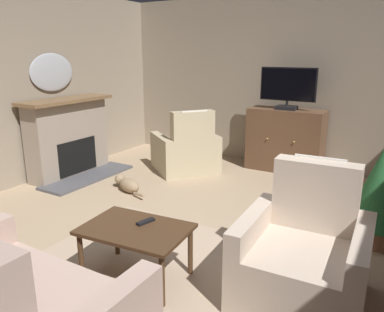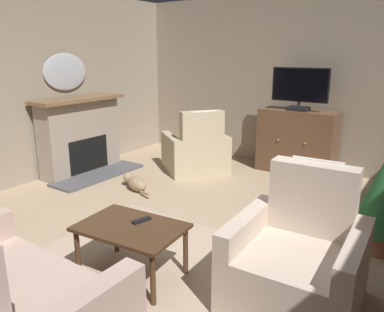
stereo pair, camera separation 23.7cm
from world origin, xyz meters
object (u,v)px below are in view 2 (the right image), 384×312
at_px(armchair_angled_to_table, 196,152).
at_px(coffee_table, 131,232).
at_px(tv_remote, 142,220).
at_px(cat, 135,183).
at_px(tv_cabinet, 297,143).
at_px(wall_mirror_oval, 65,72).
at_px(fireplace, 81,138).
at_px(armchair_facing_sofa, 297,262).
at_px(television, 300,88).

bearing_deg(armchair_angled_to_table, coffee_table, -66.53).
relative_size(tv_remote, cat, 0.25).
bearing_deg(armchair_angled_to_table, cat, -100.11).
bearing_deg(tv_cabinet, wall_mirror_oval, -147.40).
height_order(wall_mirror_oval, tv_remote, wall_mirror_oval).
height_order(fireplace, coffee_table, fireplace).
height_order(armchair_angled_to_table, cat, armchair_angled_to_table).
relative_size(fireplace, armchair_facing_sofa, 1.44).
xyz_separation_m(wall_mirror_oval, tv_remote, (2.95, -1.61, -1.10)).
bearing_deg(coffee_table, cat, 132.03).
relative_size(wall_mirror_oval, armchair_facing_sofa, 0.75).
distance_m(tv_cabinet, coffee_table, 3.68).
bearing_deg(armchair_facing_sofa, fireplace, 162.42).
xyz_separation_m(fireplace, tv_cabinet, (2.81, 1.96, -0.09)).
bearing_deg(coffee_table, armchair_facing_sofa, 20.22).
bearing_deg(armchair_angled_to_table, tv_cabinet, 32.80).
height_order(television, armchair_facing_sofa, television).
bearing_deg(armchair_facing_sofa, armchair_angled_to_table, 136.84).
distance_m(coffee_table, cat, 2.17).
xyz_separation_m(fireplace, armchair_angled_to_table, (1.46, 1.09, -0.25)).
bearing_deg(cat, armchair_facing_sofa, -22.51).
distance_m(tv_cabinet, cat, 2.64).
xyz_separation_m(fireplace, coffee_table, (2.68, -1.72, -0.15)).
bearing_deg(armchair_angled_to_table, television, 31.18).
relative_size(television, coffee_table, 0.94).
height_order(fireplace, armchair_angled_to_table, fireplace).
relative_size(wall_mirror_oval, armchair_angled_to_table, 0.63).
height_order(tv_cabinet, armchair_angled_to_table, armchair_angled_to_table).
bearing_deg(television, armchair_angled_to_table, -148.82).
bearing_deg(coffee_table, tv_cabinet, 87.98).
xyz_separation_m(tv_cabinet, armchair_angled_to_table, (-1.35, -0.87, -0.16)).
height_order(television, cat, television).
xyz_separation_m(fireplace, armchair_facing_sofa, (3.96, -1.25, -0.23)).
bearing_deg(tv_cabinet, cat, -126.90).
xyz_separation_m(tv_remote, armchair_facing_sofa, (1.26, 0.36, -0.15)).
height_order(fireplace, television, television).
height_order(fireplace, wall_mirror_oval, wall_mirror_oval).
xyz_separation_m(television, armchair_angled_to_table, (-1.35, -0.82, -1.03)).
relative_size(television, armchair_angled_to_table, 0.69).
xyz_separation_m(fireplace, cat, (1.24, -0.13, -0.47)).
bearing_deg(wall_mirror_oval, tv_remote, -28.62).
relative_size(fireplace, armchair_angled_to_table, 1.22).
distance_m(wall_mirror_oval, tv_remote, 3.53).
bearing_deg(tv_remote, coffee_table, 5.57).
bearing_deg(wall_mirror_oval, armchair_angled_to_table, 32.44).
bearing_deg(wall_mirror_oval, coffee_table, -30.47).
distance_m(television, armchair_facing_sofa, 3.51).
height_order(tv_cabinet, armchair_facing_sofa, armchair_facing_sofa).
relative_size(fireplace, cat, 2.22).
bearing_deg(tv_cabinet, tv_remote, -91.78).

